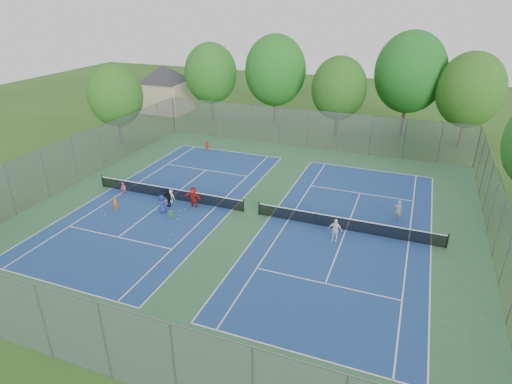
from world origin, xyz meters
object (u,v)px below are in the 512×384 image
ball_crate (164,190)px  instructor (398,210)px  net_left (169,193)px  net_right (346,224)px  ball_hopper (171,214)px

ball_crate → instructor: (18.27, 1.73, 0.66)m
ball_crate → instructor: size_ratio=0.20×
instructor → net_left: bearing=12.8°
net_left → ball_crate: 1.55m
net_left → instructor: instructor is taller
net_right → ball_hopper: net_right is taller
net_right → ball_crate: bearing=176.2°
ball_hopper → instructor: 16.29m
ball_hopper → instructor: size_ratio=0.32×
net_right → ball_crate: (-15.13, 1.01, -0.32)m
net_right → net_left: bearing=180.0°
net_left → ball_hopper: size_ratio=25.32×
ball_hopper → ball_crate: bearing=128.3°
net_left → net_right: (14.00, 0.00, 0.00)m
ball_crate → instructor: 18.36m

